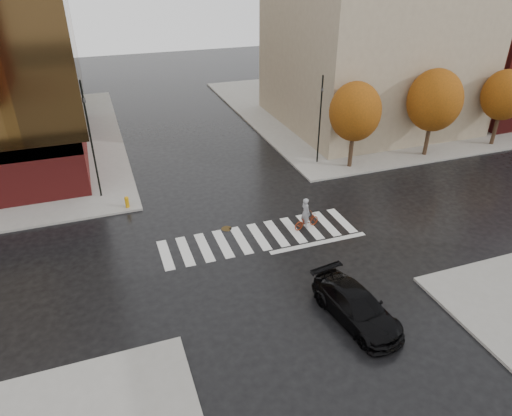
% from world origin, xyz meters
% --- Properties ---
extents(ground, '(120.00, 120.00, 0.00)m').
position_xyz_m(ground, '(0.00, 0.00, 0.00)').
color(ground, black).
rests_on(ground, ground).
extents(sidewalk_ne, '(30.00, 30.00, 0.15)m').
position_xyz_m(sidewalk_ne, '(21.00, 21.00, 0.07)').
color(sidewalk_ne, gray).
rests_on(sidewalk_ne, ground).
extents(crosswalk, '(12.00, 3.00, 0.01)m').
position_xyz_m(crosswalk, '(0.00, 0.50, 0.01)').
color(crosswalk, silver).
rests_on(crosswalk, ground).
extents(building_ne_tan, '(16.00, 16.00, 18.00)m').
position_xyz_m(building_ne_tan, '(17.00, 17.00, 9.15)').
color(building_ne_tan, gray).
rests_on(building_ne_tan, sidewalk_ne).
extents(tree_ne_a, '(3.80, 3.80, 6.50)m').
position_xyz_m(tree_ne_a, '(10.00, 7.40, 4.46)').
color(tree_ne_a, black).
rests_on(tree_ne_a, sidewalk_ne).
extents(tree_ne_b, '(4.20, 4.20, 6.89)m').
position_xyz_m(tree_ne_b, '(17.00, 7.40, 4.62)').
color(tree_ne_b, black).
rests_on(tree_ne_b, sidewalk_ne).
extents(tree_ne_c, '(3.60, 3.60, 6.31)m').
position_xyz_m(tree_ne_c, '(24.00, 7.40, 4.37)').
color(tree_ne_c, black).
rests_on(tree_ne_c, sidewalk_ne).
extents(sedan, '(2.75, 5.23, 1.45)m').
position_xyz_m(sedan, '(1.74, -7.44, 0.72)').
color(sedan, black).
rests_on(sedan, ground).
extents(cyclist, '(1.86, 1.02, 2.01)m').
position_xyz_m(cyclist, '(3.02, 0.50, 0.68)').
color(cyclist, maroon).
rests_on(cyclist, ground).
extents(traffic_light_nw, '(0.24, 0.22, 7.81)m').
position_xyz_m(traffic_light_nw, '(-8.41, 8.78, 4.66)').
color(traffic_light_nw, black).
rests_on(traffic_light_nw, sidewalk_nw).
extents(traffic_light_ne, '(0.20, 0.21, 6.76)m').
position_xyz_m(traffic_light_ne, '(8.01, 9.00, 3.94)').
color(traffic_light_ne, black).
rests_on(traffic_light_ne, sidewalk_ne).
extents(fire_hydrant, '(0.28, 0.28, 0.78)m').
position_xyz_m(fire_hydrant, '(-6.89, 6.50, 0.58)').
color(fire_hydrant, '#CB8B0B').
rests_on(fire_hydrant, sidewalk_nw).
extents(manhole, '(0.78, 0.78, 0.01)m').
position_xyz_m(manhole, '(-1.54, 2.00, 0.01)').
color(manhole, '#473519').
rests_on(manhole, ground).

